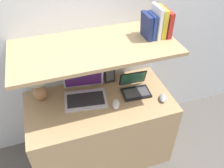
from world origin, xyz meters
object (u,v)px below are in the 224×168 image
(book_yellow, at_px, (161,22))
(book_white, at_px, (156,22))
(table_lamp, at_px, (36,79))
(second_mouse, at_px, (163,98))
(router_box, at_px, (109,74))
(book_blue, at_px, (151,26))
(computer_mouse, at_px, (116,104))
(laptop_large, at_px, (85,93))
(book_red, at_px, (166,23))
(book_navy, at_px, (147,26))
(laptop_small, at_px, (135,88))

(book_yellow, height_order, book_white, book_white)
(table_lamp, distance_m, second_mouse, 1.04)
(router_box, distance_m, book_blue, 0.60)
(table_lamp, bearing_deg, computer_mouse, -25.75)
(book_yellow, bearing_deg, book_blue, -180.00)
(laptop_large, xyz_separation_m, book_red, (0.66, -0.02, 0.54))
(book_yellow, relative_size, book_blue, 1.19)
(book_white, bearing_deg, book_navy, 180.00)
(book_white, relative_size, book_blue, 1.28)
(laptop_small, relative_size, book_white, 1.05)
(book_red, bearing_deg, book_navy, 180.00)
(book_navy, bearing_deg, book_red, -0.00)
(table_lamp, relative_size, laptop_large, 0.90)
(laptop_large, height_order, book_white, book_white)
(book_blue, bearing_deg, book_red, 0.00)
(laptop_large, height_order, book_blue, book_blue)
(book_red, bearing_deg, second_mouse, -103.14)
(computer_mouse, xyz_separation_m, book_yellow, (0.40, 0.16, 0.58))
(laptop_small, xyz_separation_m, book_yellow, (0.19, 0.04, 0.56))
(table_lamp, xyz_separation_m, computer_mouse, (0.57, -0.28, -0.20))
(router_box, distance_m, book_yellow, 0.66)
(computer_mouse, bearing_deg, book_white, 23.85)
(book_blue, bearing_deg, laptop_large, 177.66)
(second_mouse, height_order, book_white, book_white)
(laptop_large, height_order, computer_mouse, laptop_large)
(laptop_small, distance_m, second_mouse, 0.25)
(second_mouse, relative_size, book_blue, 0.64)
(laptop_large, height_order, book_red, book_red)
(laptop_large, xyz_separation_m, book_white, (0.58, -0.02, 0.56))
(computer_mouse, relative_size, book_red, 0.63)
(laptop_large, relative_size, book_blue, 2.07)
(book_yellow, bearing_deg, book_red, 0.00)
(second_mouse, height_order, book_navy, book_navy)
(book_red, distance_m, book_white, 0.09)
(computer_mouse, relative_size, second_mouse, 1.06)
(book_blue, distance_m, book_navy, 0.04)
(table_lamp, height_order, router_box, table_lamp)
(table_lamp, xyz_separation_m, book_white, (0.93, -0.12, 0.39))
(book_red, bearing_deg, book_white, 180.00)
(computer_mouse, xyz_separation_m, book_red, (0.45, 0.16, 0.57))
(table_lamp, xyz_separation_m, book_yellow, (0.97, -0.12, 0.39))
(router_box, bearing_deg, laptop_small, -52.35)
(laptop_large, bearing_deg, computer_mouse, -40.22)
(table_lamp, xyz_separation_m, book_blue, (0.90, -0.12, 0.37))
(computer_mouse, height_order, book_blue, book_blue)
(book_red, xyz_separation_m, book_blue, (-0.12, -0.00, -0.01))
(second_mouse, relative_size, book_red, 0.60)
(computer_mouse, bearing_deg, laptop_small, 28.54)
(book_white, distance_m, book_blue, 0.04)
(laptop_small, bearing_deg, second_mouse, -42.96)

